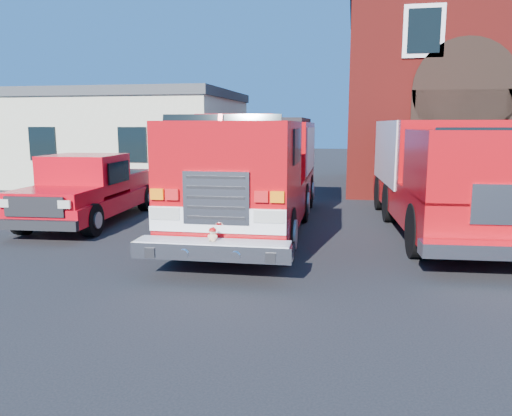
% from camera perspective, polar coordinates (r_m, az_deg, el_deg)
% --- Properties ---
extents(ground, '(100.00, 100.00, 0.00)m').
position_cam_1_polar(ground, '(10.42, 1.25, -5.99)').
color(ground, black).
rests_on(ground, ground).
extents(parking_stripe_far, '(0.12, 3.00, 0.01)m').
position_cam_1_polar(parking_stripe_far, '(17.80, 26.44, -0.49)').
color(parking_stripe_far, yellow).
rests_on(parking_stripe_far, ground).
extents(side_building, '(10.20, 8.20, 4.35)m').
position_cam_1_polar(side_building, '(25.26, -14.28, 7.89)').
color(side_building, '#EBE4C5').
rests_on(side_building, ground).
extents(fire_engine, '(2.94, 9.82, 3.01)m').
position_cam_1_polar(fire_engine, '(13.48, 0.19, 4.28)').
color(fire_engine, black).
rests_on(fire_engine, ground).
extents(pickup_truck, '(2.48, 6.08, 1.95)m').
position_cam_1_polar(pickup_truck, '(15.20, -18.42, 1.98)').
color(pickup_truck, black).
rests_on(pickup_truck, ground).
extents(secondary_truck, '(3.33, 9.08, 2.89)m').
position_cam_1_polar(secondary_truck, '(14.06, 20.57, 3.97)').
color(secondary_truck, black).
rests_on(secondary_truck, ground).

